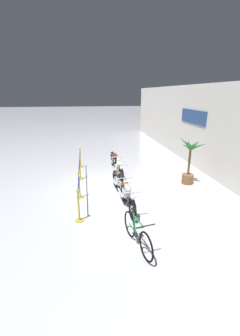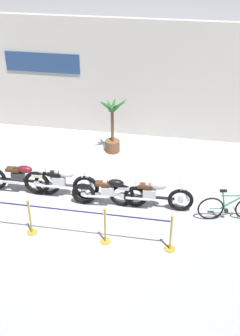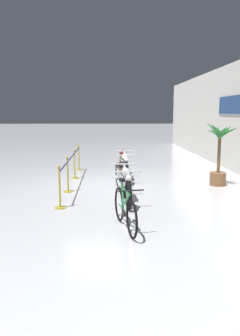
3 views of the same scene
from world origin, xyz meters
name	(u,v)px [view 3 (image 3 of 3)]	position (x,y,z in m)	size (l,w,h in m)	color
ground_plane	(104,184)	(0.00, 0.00, 0.00)	(120.00, 120.00, 0.00)	silver
motorcycle_maroon_0	(123,161)	(-1.95, 0.71, 0.49)	(2.43, 0.62, 0.97)	black
motorcycle_cream_1	(124,166)	(-0.69, 0.69, 0.48)	(2.25, 0.62, 0.97)	black
motorcycle_black_2	(121,175)	(0.78, 0.52, 0.45)	(2.16, 0.62, 0.92)	black
motorcycle_silver_3	(125,183)	(1.96, 0.58, 0.47)	(2.36, 0.62, 0.94)	black
bicycle	(125,210)	(4.08, 0.46, 0.39)	(1.71, 0.51, 0.96)	black
potted_palm_left_of_row	(219,154)	(0.28, 3.61, 1.01)	(0.99, 0.92, 2.07)	brown
stanchion_far_left	(75,159)	(-1.20, -1.03, 0.66)	(5.48, 0.28, 1.05)	gold
stanchion_mid_left	(75,168)	(-1.00, -1.03, 0.36)	(0.28, 0.28, 1.05)	gold
stanchion_mid_right	(68,180)	(0.97, -1.03, 0.36)	(0.28, 0.28, 1.05)	gold
stanchion_far_right	(60,194)	(2.61, -1.03, 0.36)	(0.28, 0.28, 1.05)	gold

